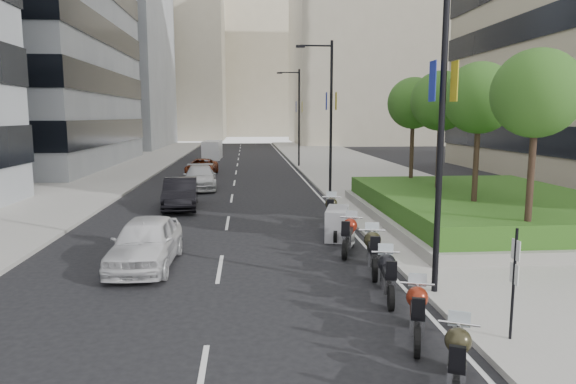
{
  "coord_description": "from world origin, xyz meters",
  "views": [
    {
      "loc": [
        -0.64,
        -11.7,
        4.73
      ],
      "look_at": [
        0.88,
        6.74,
        2.0
      ],
      "focal_mm": 32.0,
      "sensor_mm": 36.0,
      "label": 1
    }
  ],
  "objects": [
    {
      "name": "motorcycle_5",
      "position": [
        2.87,
        7.66,
        0.6
      ],
      "size": [
        1.25,
        2.11,
        1.2
      ],
      "rotation": [
        0.0,
        0.0,
        1.33
      ],
      "color": "black",
      "rests_on": "ground"
    },
    {
      "name": "sidewalk_right",
      "position": [
        9.0,
        30.0,
        0.07
      ],
      "size": [
        10.0,
        100.0,
        0.15
      ],
      "primitive_type": "cube",
      "color": "#9E9B93",
      "rests_on": "ground"
    },
    {
      "name": "motorcycle_6",
      "position": [
        3.0,
        9.9,
        0.66
      ],
      "size": [
        0.83,
        2.44,
        1.23
      ],
      "rotation": [
        0.0,
        0.0,
        1.38
      ],
      "color": "black",
      "rests_on": "ground"
    },
    {
      "name": "planter",
      "position": [
        10.0,
        10.0,
        0.35
      ],
      "size": [
        10.0,
        14.0,
        0.4
      ],
      "primitive_type": "cube",
      "color": "gray",
      "rests_on": "sidewalk_right"
    },
    {
      "name": "car_c",
      "position": [
        -3.68,
        22.16,
        0.75
      ],
      "size": [
        2.47,
        5.32,
        1.51
      ],
      "primitive_type": "imported",
      "rotation": [
        0.0,
        0.0,
        0.07
      ],
      "color": "silver",
      "rests_on": "ground"
    },
    {
      "name": "motorcycle_2",
      "position": [
        3.01,
        0.96,
        0.61
      ],
      "size": [
        0.76,
        2.27,
        1.13
      ],
      "rotation": [
        0.0,
        0.0,
        1.41
      ],
      "color": "black",
      "rests_on": "ground"
    },
    {
      "name": "building_grey_far",
      "position": [
        -24.0,
        70.0,
        15.0
      ],
      "size": [
        22.0,
        26.0,
        30.0
      ],
      "primitive_type": "cube",
      "color": "gray",
      "rests_on": "ground"
    },
    {
      "name": "parking_sign",
      "position": [
        4.8,
        -2.0,
        1.46
      ],
      "size": [
        0.06,
        0.32,
        2.5
      ],
      "color": "black",
      "rests_on": "ground"
    },
    {
      "name": "motorcycle_0",
      "position": [
        2.94,
        -3.68,
        0.58
      ],
      "size": [
        1.05,
        2.03,
        1.08
      ],
      "rotation": [
        0.0,
        0.0,
        1.15
      ],
      "color": "black",
      "rests_on": "ground"
    },
    {
      "name": "sidewalk_left",
      "position": [
        -12.0,
        30.0,
        0.07
      ],
      "size": [
        8.0,
        100.0,
        0.15
      ],
      "primitive_type": "cube",
      "color": "#9E9B93",
      "rests_on": "ground"
    },
    {
      "name": "lane_centre",
      "position": [
        -1.5,
        30.0,
        0.01
      ],
      "size": [
        0.12,
        100.0,
        0.01
      ],
      "primitive_type": "cube",
      "color": "silver",
      "rests_on": "ground"
    },
    {
      "name": "tree_2",
      "position": [
        8.5,
        12.0,
        5.42
      ],
      "size": [
        2.8,
        2.8,
        6.3
      ],
      "color": "#332319",
      "rests_on": "planter"
    },
    {
      "name": "tree_0",
      "position": [
        8.5,
        4.0,
        5.42
      ],
      "size": [
        2.8,
        2.8,
        6.3
      ],
      "color": "#332319",
      "rests_on": "planter"
    },
    {
      "name": "hedge",
      "position": [
        10.0,
        10.0,
        0.95
      ],
      "size": [
        9.4,
        13.4,
        0.8
      ],
      "primitive_type": "cube",
      "color": "#284D16",
      "rests_on": "planter"
    },
    {
      "name": "car_d",
      "position": [
        -4.23,
        30.18,
        0.66
      ],
      "size": [
        2.54,
        4.91,
        1.32
      ],
      "primitive_type": "imported",
      "rotation": [
        0.0,
        0.0,
        -0.07
      ],
      "color": "maroon",
      "rests_on": "ground"
    },
    {
      "name": "tree_1",
      "position": [
        8.5,
        8.0,
        5.42
      ],
      "size": [
        2.8,
        2.8,
        6.3
      ],
      "color": "#332319",
      "rests_on": "planter"
    },
    {
      "name": "lamp_post_1",
      "position": [
        4.14,
        18.0,
        5.07
      ],
      "size": [
        2.34,
        0.45,
        9.0
      ],
      "color": "black",
      "rests_on": "ground"
    },
    {
      "name": "ground",
      "position": [
        0.0,
        0.0,
        0.0
      ],
      "size": [
        160.0,
        160.0,
        0.0
      ],
      "primitive_type": "plane",
      "color": "black",
      "rests_on": "ground"
    },
    {
      "name": "lamp_post_0",
      "position": [
        4.14,
        1.0,
        5.07
      ],
      "size": [
        2.34,
        0.45,
        9.0
      ],
      "color": "black",
      "rests_on": "ground"
    },
    {
      "name": "lane_edge",
      "position": [
        3.7,
        30.0,
        0.01
      ],
      "size": [
        0.12,
        100.0,
        0.01
      ],
      "primitive_type": "cube",
      "color": "silver",
      "rests_on": "ground"
    },
    {
      "name": "motorcycle_1",
      "position": [
        2.95,
        -1.56,
        0.59
      ],
      "size": [
        0.92,
        2.14,
        1.1
      ],
      "rotation": [
        0.0,
        0.0,
        1.26
      ],
      "color": "black",
      "rests_on": "ground"
    },
    {
      "name": "motorcycle_4",
      "position": [
        2.91,
        5.54,
        0.63
      ],
      "size": [
        1.04,
        2.29,
        1.18
      ],
      "rotation": [
        0.0,
        0.0,
        1.23
      ],
      "color": "black",
      "rests_on": "ground"
    },
    {
      "name": "lamp_post_2",
      "position": [
        4.14,
        36.0,
        5.07
      ],
      "size": [
        2.34,
        0.45,
        9.0
      ],
      "color": "black",
      "rests_on": "ground"
    },
    {
      "name": "building_cream_centre",
      "position": [
        2.0,
        120.0,
        19.0
      ],
      "size": [
        30.0,
        24.0,
        38.0
      ],
      "primitive_type": "cube",
      "color": "#B7AD93",
      "rests_on": "ground"
    },
    {
      "name": "building_cream_right",
      "position": [
        22.0,
        80.0,
        18.0
      ],
      "size": [
        28.0,
        24.0,
        36.0
      ],
      "primitive_type": "cube",
      "color": "#B7AD93",
      "rests_on": "ground"
    },
    {
      "name": "building_cream_left",
      "position": [
        -18.0,
        100.0,
        17.0
      ],
      "size": [
        26.0,
        24.0,
        34.0
      ],
      "primitive_type": "cube",
      "color": "#B7AD93",
      "rests_on": "ground"
    },
    {
      "name": "motorcycle_3",
      "position": [
        3.19,
        3.23,
        0.65
      ],
      "size": [
        0.81,
        2.44,
        1.22
      ],
      "rotation": [
        0.0,
        0.0,
        1.39
      ],
      "color": "black",
      "rests_on": "ground"
    },
    {
      "name": "tree_3",
      "position": [
        8.5,
        16.0,
        5.42
      ],
      "size": [
        2.8,
        2.8,
        6.3
      ],
      "color": "#332319",
      "rests_on": "planter"
    },
    {
      "name": "car_a",
      "position": [
        -3.83,
        4.44,
        0.79
      ],
      "size": [
        1.99,
        4.69,
        1.58
      ],
      "primitive_type": "imported",
      "rotation": [
        0.0,
        0.0,
        -0.03
      ],
      "color": "silver",
      "rests_on": "ground"
    },
    {
      "name": "delivery_van",
      "position": [
        -4.39,
        45.86,
        0.95
      ],
      "size": [
        2.05,
        4.91,
        2.03
      ],
      "rotation": [
        0.0,
        0.0,
        -0.04
      ],
      "color": "white",
      "rests_on": "ground"
    },
    {
      "name": "car_b",
      "position": [
        -4.04,
        14.89,
        0.78
      ],
      "size": [
        2.02,
        4.87,
        1.57
      ],
      "primitive_type": "imported",
      "rotation": [
        0.0,
        0.0,
        0.08
      ],
      "color": "black",
      "rests_on": "ground"
    }
  ]
}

